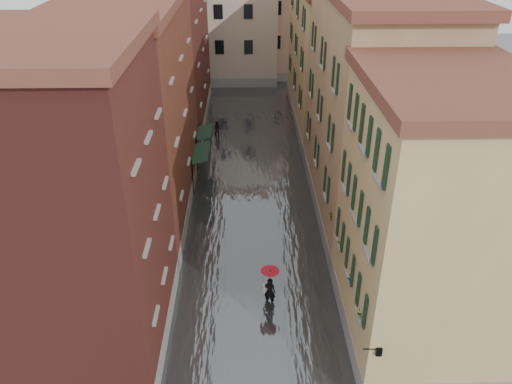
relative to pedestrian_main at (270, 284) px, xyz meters
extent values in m
plane|color=slate|center=(-0.68, 0.14, -1.25)|extent=(120.00, 120.00, 0.00)
cube|color=#414548|center=(-0.68, 13.14, -1.15)|extent=(10.00, 60.00, 0.20)
cube|color=maroon|center=(-7.68, -1.86, 5.25)|extent=(6.00, 8.00, 13.00)
cube|color=maroon|center=(-7.68, 9.14, 5.00)|extent=(6.00, 14.00, 12.50)
cube|color=maroon|center=(-7.68, 24.14, 5.75)|extent=(6.00, 16.00, 14.00)
cube|color=tan|center=(6.32, -1.86, 4.50)|extent=(6.00, 8.00, 11.50)
cube|color=#9D8E5F|center=(6.32, 9.14, 5.25)|extent=(6.00, 14.00, 13.00)
cube|color=tan|center=(6.32, 24.14, 4.50)|extent=(6.00, 16.00, 11.50)
cube|color=#B9AE93|center=(-3.68, 38.14, 5.25)|extent=(12.00, 9.00, 13.00)
cube|color=tan|center=(5.32, 40.14, 4.75)|extent=(10.00, 9.00, 12.00)
cube|color=#173322|center=(-4.13, 12.22, 1.30)|extent=(1.09, 3.30, 0.31)
cylinder|color=black|center=(-4.63, 10.57, 0.15)|extent=(0.06, 0.06, 2.80)
cylinder|color=black|center=(-4.63, 13.86, 0.15)|extent=(0.06, 0.06, 2.80)
cube|color=#173322|center=(-4.13, 15.76, 1.30)|extent=(1.09, 2.69, 0.31)
cylinder|color=black|center=(-4.63, 14.41, 0.15)|extent=(0.06, 0.06, 2.80)
cylinder|color=black|center=(-4.63, 17.10, 0.15)|extent=(0.06, 0.06, 2.80)
cylinder|color=black|center=(3.37, -5.86, 1.85)|extent=(0.60, 0.05, 0.05)
cube|color=black|center=(3.67, -5.86, 1.75)|extent=(0.22, 0.22, 0.35)
cube|color=beige|center=(3.67, -5.86, 1.75)|extent=(0.14, 0.14, 0.24)
cube|color=brown|center=(3.44, -4.26, 1.90)|extent=(0.22, 0.85, 0.18)
imported|color=#265926|center=(3.44, -4.26, 2.32)|extent=(0.59, 0.51, 0.66)
cube|color=brown|center=(3.44, -2.14, 1.90)|extent=(0.22, 0.85, 0.18)
imported|color=#265926|center=(3.44, -2.14, 2.32)|extent=(0.59, 0.51, 0.66)
cube|color=brown|center=(3.44, 0.54, 1.90)|extent=(0.22, 0.85, 0.18)
imported|color=#265926|center=(3.44, 0.54, 2.32)|extent=(0.59, 0.51, 0.66)
cube|color=brown|center=(3.44, 3.00, 1.90)|extent=(0.22, 0.85, 0.18)
imported|color=#265926|center=(3.44, 3.00, 2.32)|extent=(0.59, 0.51, 0.66)
cube|color=brown|center=(3.44, 5.60, 1.90)|extent=(0.22, 0.85, 0.18)
imported|color=#265926|center=(3.44, 5.60, 2.32)|extent=(0.59, 0.51, 0.66)
imported|color=black|center=(0.00, 0.00, -0.45)|extent=(0.67, 0.54, 1.59)
cube|color=beige|center=(-0.28, 0.05, -0.30)|extent=(0.08, 0.30, 0.38)
cylinder|color=black|center=(0.00, 0.00, 0.10)|extent=(0.02, 0.02, 1.00)
cone|color=#AD0B1C|center=(0.00, 0.00, 0.67)|extent=(0.92, 0.92, 0.28)
imported|color=black|center=(-3.46, 20.55, -0.48)|extent=(0.81, 0.67, 1.54)
camera|label=1|loc=(-1.09, -18.63, 15.77)|focal=35.00mm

